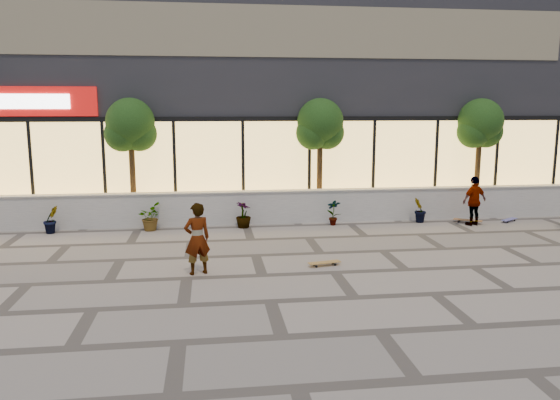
{
  "coord_description": "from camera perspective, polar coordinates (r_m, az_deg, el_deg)",
  "views": [
    {
      "loc": [
        -1.1,
        -9.81,
        3.66
      ],
      "look_at": [
        0.67,
        3.75,
        1.3
      ],
      "focal_mm": 35.0,
      "sensor_mm": 36.0,
      "label": 1
    }
  ],
  "objects": [
    {
      "name": "ground",
      "position": [
        10.53,
        -1.0,
        -10.55
      ],
      "size": [
        80.0,
        80.0,
        0.0
      ],
      "primitive_type": "plane",
      "color": "gray",
      "rests_on": "ground"
    },
    {
      "name": "planter_wall",
      "position": [
        17.13,
        -3.63,
        -0.78
      ],
      "size": [
        22.0,
        0.42,
        1.04
      ],
      "color": "white",
      "rests_on": "ground"
    },
    {
      "name": "retail_building",
      "position": [
        22.33,
        -4.7,
        11.26
      ],
      "size": [
        24.0,
        9.17,
        8.5
      ],
      "color": "#27282D",
      "rests_on": "ground"
    },
    {
      "name": "shrub_b",
      "position": [
        17.21,
        -22.8,
        -1.89
      ],
      "size": [
        0.57,
        0.57,
        0.81
      ],
      "primitive_type": "imported",
      "rotation": [
        0.0,
        0.0,
        0.82
      ],
      "color": "#1B3A12",
      "rests_on": "ground"
    },
    {
      "name": "shrub_c",
      "position": [
        16.68,
        -13.49,
        -1.74
      ],
      "size": [
        0.68,
        0.77,
        0.81
      ],
      "primitive_type": "imported",
      "rotation": [
        0.0,
        0.0,
        1.64
      ],
      "color": "#1B3A12",
      "rests_on": "ground"
    },
    {
      "name": "shrub_d",
      "position": [
        16.61,
        -3.84,
        -1.53
      ],
      "size": [
        0.64,
        0.64,
        0.81
      ],
      "primitive_type": "imported",
      "rotation": [
        0.0,
        0.0,
        2.46
      ],
      "color": "#1B3A12",
      "rests_on": "ground"
    },
    {
      "name": "shrub_e",
      "position": [
        17.01,
        5.61,
        -1.29
      ],
      "size": [
        0.46,
        0.35,
        0.81
      ],
      "primitive_type": "imported",
      "rotation": [
        0.0,
        0.0,
        3.28
      ],
      "color": "#1B3A12",
      "rests_on": "ground"
    },
    {
      "name": "shrub_f",
      "position": [
        17.84,
        14.41,
        -1.03
      ],
      "size": [
        0.55,
        0.57,
        0.81
      ],
      "primitive_type": "imported",
      "rotation": [
        0.0,
        0.0,
        4.1
      ],
      "color": "#1B3A12",
      "rests_on": "ground"
    },
    {
      "name": "tree_midwest",
      "position": [
        17.69,
        -15.36,
        7.26
      ],
      "size": [
        1.6,
        1.5,
        3.92
      ],
      "color": "#49301A",
      "rests_on": "ground"
    },
    {
      "name": "tree_mideast",
      "position": [
        17.89,
        4.22,
        7.6
      ],
      "size": [
        1.6,
        1.5,
        3.92
      ],
      "color": "#49301A",
      "rests_on": "ground"
    },
    {
      "name": "tree_east",
      "position": [
        19.74,
        20.19,
        7.24
      ],
      "size": [
        1.6,
        1.5,
        3.92
      ],
      "color": "#49301A",
      "rests_on": "ground"
    },
    {
      "name": "skater_center",
      "position": [
        12.08,
        -8.65,
        -4.02
      ],
      "size": [
        0.67,
        0.55,
        1.6
      ],
      "primitive_type": "imported",
      "rotation": [
        0.0,
        0.0,
        3.46
      ],
      "color": "silver",
      "rests_on": "ground"
    },
    {
      "name": "skater_right_near",
      "position": [
        17.87,
        19.64,
        -0.09
      ],
      "size": [
        0.98,
        0.65,
        1.54
      ],
      "primitive_type": "imported",
      "rotation": [
        0.0,
        0.0,
        3.47
      ],
      "color": "white",
      "rests_on": "ground"
    },
    {
      "name": "skateboard_center",
      "position": [
        12.77,
        4.67,
        -6.54
      ],
      "size": [
        0.79,
        0.35,
        0.09
      ],
      "rotation": [
        0.0,
        0.0,
        0.21
      ],
      "color": "olive",
      "rests_on": "ground"
    },
    {
      "name": "skateboard_right_near",
      "position": [
        18.29,
        19.03,
        -2.01
      ],
      "size": [
        0.84,
        0.68,
        0.1
      ],
      "rotation": [
        0.0,
        0.0,
        -0.61
      ],
      "color": "#996132",
      "rests_on": "ground"
    },
    {
      "name": "skateboard_right_far",
      "position": [
        18.96,
        22.84,
        -1.89
      ],
      "size": [
        0.71,
        0.55,
        0.09
      ],
      "rotation": [
        0.0,
        0.0,
        0.57
      ],
      "color": "#5757A0",
      "rests_on": "ground"
    }
  ]
}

